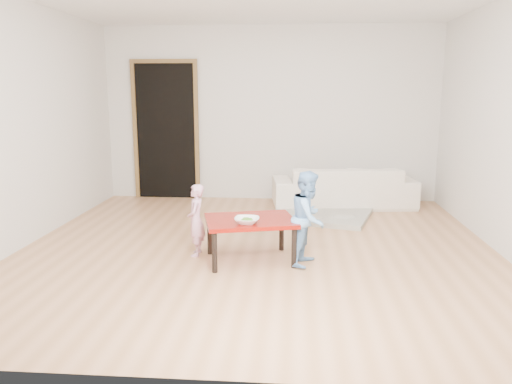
# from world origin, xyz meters

# --- Properties ---
(floor) EXTENTS (5.00, 5.00, 0.01)m
(floor) POSITION_xyz_m (0.00, 0.00, 0.00)
(floor) COLOR #B07A4B
(floor) RESTS_ON ground
(back_wall) EXTENTS (5.00, 0.02, 2.60)m
(back_wall) POSITION_xyz_m (0.00, 2.50, 1.30)
(back_wall) COLOR silver
(back_wall) RESTS_ON floor
(left_wall) EXTENTS (0.02, 5.00, 2.60)m
(left_wall) POSITION_xyz_m (-2.50, 0.00, 1.30)
(left_wall) COLOR silver
(left_wall) RESTS_ON floor
(right_wall) EXTENTS (0.02, 5.00, 2.60)m
(right_wall) POSITION_xyz_m (2.50, 0.00, 1.30)
(right_wall) COLOR silver
(right_wall) RESTS_ON floor
(doorway) EXTENTS (1.02, 0.08, 2.11)m
(doorway) POSITION_xyz_m (-1.60, 2.48, 1.02)
(doorway) COLOR brown
(doorway) RESTS_ON back_wall
(sofa) EXTENTS (2.08, 1.01, 0.58)m
(sofa) POSITION_xyz_m (1.08, 2.05, 0.29)
(sofa) COLOR white
(sofa) RESTS_ON floor
(cushion) EXTENTS (0.55, 0.50, 0.13)m
(cushion) POSITION_xyz_m (0.66, 1.86, 0.45)
(cushion) COLOR #CC6116
(cushion) RESTS_ON sofa
(red_table) EXTENTS (0.98, 0.83, 0.43)m
(red_table) POSITION_xyz_m (-0.04, -0.41, 0.21)
(red_table) COLOR maroon
(red_table) RESTS_ON floor
(bowl) EXTENTS (0.23, 0.23, 0.06)m
(bowl) POSITION_xyz_m (-0.06, -0.58, 0.45)
(bowl) COLOR white
(bowl) RESTS_ON red_table
(broccoli) EXTENTS (0.12, 0.12, 0.06)m
(broccoli) POSITION_xyz_m (-0.06, -0.58, 0.45)
(broccoli) COLOR #2D5919
(broccoli) RESTS_ON red_table
(child_pink) EXTENTS (0.19, 0.28, 0.73)m
(child_pink) POSITION_xyz_m (-0.60, -0.28, 0.37)
(child_pink) COLOR #CE5E8C
(child_pink) RESTS_ON floor
(child_blue) EXTENTS (0.47, 0.53, 0.91)m
(child_blue) POSITION_xyz_m (0.52, -0.45, 0.45)
(child_blue) COLOR #63A7E5
(child_blue) RESTS_ON floor
(basin) EXTENTS (0.37, 0.37, 0.12)m
(basin) POSITION_xyz_m (-0.05, 0.89, 0.06)
(basin) COLOR teal
(basin) RESTS_ON floor
(blanket) EXTENTS (1.45, 1.31, 0.06)m
(blanket) POSITION_xyz_m (0.73, 1.38, 0.03)
(blanket) COLOR #ACA697
(blanket) RESTS_ON floor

